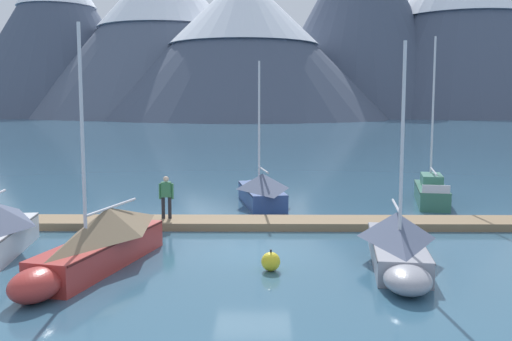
{
  "coord_description": "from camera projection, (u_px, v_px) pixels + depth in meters",
  "views": [
    {
      "loc": [
        0.41,
        -18.47,
        4.88
      ],
      "look_at": [
        0.0,
        6.0,
        2.0
      ],
      "focal_mm": 40.6,
      "sensor_mm": 36.0,
      "label": 1
    }
  ],
  "objects": [
    {
      "name": "ground_plane",
      "position": [
        253.0,
        253.0,
        18.92
      ],
      "size": [
        700.0,
        700.0,
        0.0
      ],
      "primitive_type": "plane",
      "color": "#335B75"
    },
    {
      "name": "sailboat_far_berth",
      "position": [
        430.0,
        190.0,
        28.46
      ],
      "size": [
        2.36,
        6.04,
        8.04
      ],
      "color": "#336B56",
      "rests_on": "ground"
    },
    {
      "name": "mountain_east_summit",
      "position": [
        361.0,
        15.0,
        197.13
      ],
      "size": [
        72.36,
        72.36,
        67.14
      ],
      "color": "#424C60",
      "rests_on": "ground"
    },
    {
      "name": "mountain_shoulder_ridge",
      "position": [
        244.0,
        42.0,
        172.77
      ],
      "size": [
        86.25,
        86.25,
        43.3
      ],
      "color": "#424C60",
      "rests_on": "ground"
    },
    {
      "name": "mooring_buoy_inner_mooring",
      "position": [
        271.0,
        262.0,
        16.82
      ],
      "size": [
        0.56,
        0.56,
        0.64
      ],
      "color": "yellow",
      "rests_on": "ground"
    },
    {
      "name": "sailboat_mid_dock_starboard",
      "position": [
        398.0,
        242.0,
        17.42
      ],
      "size": [
        2.23,
        6.41,
        6.62
      ],
      "color": "#93939E",
      "rests_on": "ground"
    },
    {
      "name": "mountain_rear_spur",
      "position": [
        465.0,
        12.0,
        197.43
      ],
      "size": [
        88.94,
        88.94,
        66.88
      ],
      "color": "#424C60",
      "rests_on": "ground"
    },
    {
      "name": "person_on_dock",
      "position": [
        166.0,
        194.0,
        22.89
      ],
      "size": [
        0.59,
        0.22,
        1.69
      ],
      "color": "#232328",
      "rests_on": "dock"
    },
    {
      "name": "mountain_central_massif",
      "position": [
        165.0,
        31.0,
        193.91
      ],
      "size": [
        91.46,
        91.46,
        54.58
      ],
      "color": "#4C566B",
      "rests_on": "ground"
    },
    {
      "name": "sailboat_mid_dock_port",
      "position": [
        261.0,
        189.0,
        27.88
      ],
      "size": [
        2.59,
        6.39,
        6.86
      ],
      "color": "navy",
      "rests_on": "ground"
    },
    {
      "name": "dock",
      "position": [
        255.0,
        223.0,
        22.87
      ],
      "size": [
        21.77,
        2.07,
        0.3
      ],
      "color": "#846B4C",
      "rests_on": "ground"
    },
    {
      "name": "sailboat_second_berth",
      "position": [
        99.0,
        241.0,
        17.04
      ],
      "size": [
        2.93,
        6.97,
        7.05
      ],
      "color": "#B2332D",
      "rests_on": "ground"
    },
    {
      "name": "mountain_west_summit",
      "position": [
        58.0,
        28.0,
        201.18
      ],
      "size": [
        70.16,
        70.16,
        59.27
      ],
      "color": "#424C60",
      "rests_on": "ground"
    }
  ]
}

